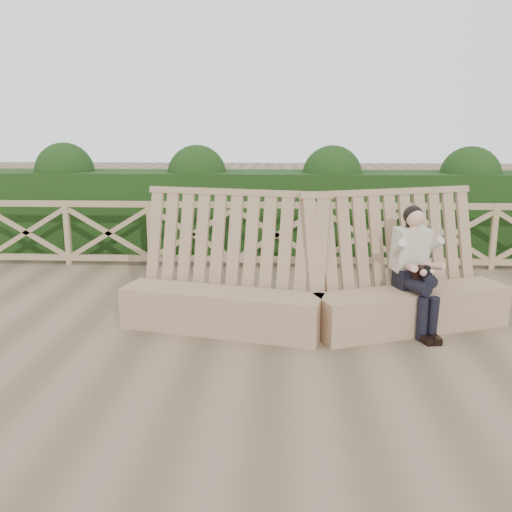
{
  "coord_description": "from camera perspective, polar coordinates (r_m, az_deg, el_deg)",
  "views": [
    {
      "loc": [
        0.1,
        -5.9,
        2.36
      ],
      "look_at": [
        -0.2,
        0.4,
        0.9
      ],
      "focal_mm": 40.0,
      "sensor_mm": 36.0,
      "label": 1
    }
  ],
  "objects": [
    {
      "name": "guardrail",
      "position": [
        9.57,
        2.06,
        2.16
      ],
      "size": [
        10.1,
        0.09,
        1.1
      ],
      "color": "#937B55",
      "rests_on": "ground"
    },
    {
      "name": "bench",
      "position": [
        6.74,
        6.06,
        -3.87
      ],
      "size": [
        4.61,
        1.55,
        1.62
      ],
      "rotation": [
        0.0,
        0.0,
        0.11
      ],
      "color": "#806349",
      "rests_on": "ground"
    },
    {
      "name": "ground",
      "position": [
        6.35,
        1.62,
        -8.78
      ],
      "size": [
        60.0,
        60.0,
        0.0
      ],
      "primitive_type": "plane",
      "color": "brown",
      "rests_on": "ground"
    },
    {
      "name": "hedge",
      "position": [
        10.72,
        2.15,
        4.41
      ],
      "size": [
        12.0,
        1.2,
        1.5
      ],
      "primitive_type": "cube",
      "color": "black",
      "rests_on": "ground"
    },
    {
      "name": "woman",
      "position": [
        6.82,
        15.64,
        -0.78
      ],
      "size": [
        0.53,
        0.9,
        1.45
      ],
      "rotation": [
        0.0,
        0.0,
        0.34
      ],
      "color": "black",
      "rests_on": "ground"
    }
  ]
}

